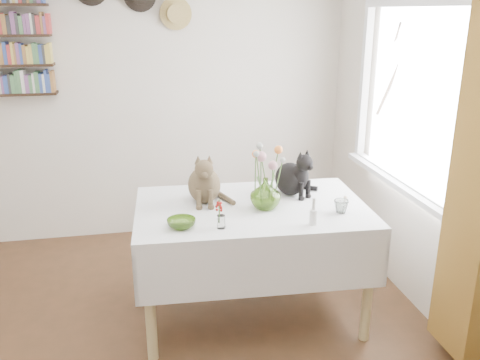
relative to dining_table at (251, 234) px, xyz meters
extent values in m
cube|color=silver|center=(-0.79, 1.63, 0.63)|extent=(4.04, 0.04, 2.54)
cube|color=white|center=(1.18, 0.16, 0.88)|extent=(0.01, 1.40, 1.20)
cube|color=white|center=(1.18, 0.16, 1.51)|extent=(0.06, 1.52, 0.06)
cube|color=white|center=(1.18, 0.16, 0.25)|extent=(0.06, 1.52, 0.06)
cube|color=white|center=(1.18, -0.57, 0.88)|extent=(0.06, 0.06, 1.20)
cube|color=white|center=(1.18, 0.89, 0.88)|extent=(0.06, 0.06, 1.20)
cube|color=white|center=(1.15, 0.16, 0.25)|extent=(0.12, 1.50, 0.04)
cube|color=brown|center=(1.11, -0.76, 0.53)|extent=(0.12, 0.38, 2.10)
cube|color=white|center=(0.00, 0.00, 0.17)|extent=(1.59, 1.07, 0.07)
cylinder|color=tan|center=(-0.71, -0.38, -0.24)|extent=(0.07, 0.07, 0.76)
cylinder|color=tan|center=(0.67, -0.45, -0.24)|extent=(0.07, 0.07, 0.76)
cylinder|color=tan|center=(-0.67, 0.45, -0.24)|extent=(0.07, 0.07, 0.76)
cylinder|color=tan|center=(0.71, 0.38, -0.24)|extent=(0.07, 0.07, 0.76)
imported|color=#88B545|center=(0.08, -0.06, 0.31)|extent=(0.24, 0.24, 0.21)
imported|color=#88B545|center=(-0.49, -0.27, 0.23)|extent=(0.20, 0.20, 0.05)
imported|color=white|center=(0.54, -0.23, 0.25)|extent=(0.11, 0.11, 0.09)
cylinder|color=white|center=(0.30, -0.38, 0.25)|extent=(0.05, 0.05, 0.10)
cylinder|color=white|center=(0.30, -0.38, 0.34)|extent=(0.02, 0.02, 0.08)
cylinder|color=white|center=(-0.26, -0.32, 0.24)|extent=(0.05, 0.05, 0.08)
cone|color=white|center=(0.60, -0.15, 0.24)|extent=(0.04, 0.04, 0.06)
sphere|color=beige|center=(0.60, -0.15, 0.28)|extent=(0.03, 0.03, 0.03)
cylinder|color=#4C7233|center=(0.05, -0.05, 0.40)|extent=(0.01, 0.01, 0.30)
sphere|color=#CD8995|center=(0.05, -0.05, 0.55)|extent=(0.07, 0.07, 0.07)
cylinder|color=#4C7233|center=(0.12, -0.08, 0.38)|extent=(0.01, 0.01, 0.26)
sphere|color=#CD8995|center=(0.12, -0.08, 0.51)|extent=(0.06, 0.06, 0.06)
cylinder|color=#4C7233|center=(0.14, -0.03, 0.42)|extent=(0.01, 0.01, 0.34)
sphere|color=orange|center=(0.14, -0.03, 0.59)|extent=(0.06, 0.06, 0.06)
cylinder|color=#4C7233|center=(0.02, -0.02, 0.41)|extent=(0.01, 0.01, 0.31)
sphere|color=orange|center=(0.02, -0.02, 0.56)|extent=(0.05, 0.05, 0.05)
cylinder|color=#4C7233|center=(0.08, -0.01, 0.44)|extent=(0.01, 0.01, 0.37)
sphere|color=#999E93|center=(0.08, -0.01, 0.62)|extent=(0.04, 0.04, 0.04)
cylinder|color=#4C7233|center=(0.03, -0.09, 0.42)|extent=(0.01, 0.01, 0.33)
sphere|color=#999E93|center=(0.03, -0.09, 0.58)|extent=(0.04, 0.04, 0.04)
cylinder|color=#4C7233|center=(0.15, -0.10, 0.40)|extent=(0.01, 0.01, 0.29)
sphere|color=#999E93|center=(0.15, -0.10, 0.54)|extent=(0.04, 0.04, 0.04)
cylinder|color=tan|center=(-0.34, 1.57, 1.43)|extent=(0.28, 0.02, 0.28)
cylinder|color=tan|center=(-0.34, 1.53, 1.43)|extent=(0.16, 0.08, 0.16)
camera|label=1|loc=(-0.70, -3.10, 1.45)|focal=38.00mm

